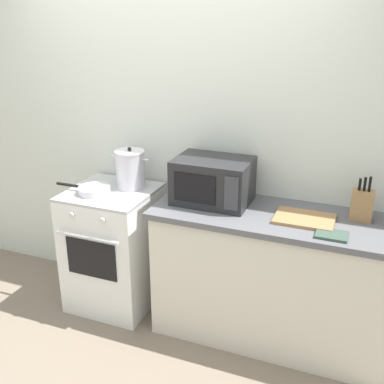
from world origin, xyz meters
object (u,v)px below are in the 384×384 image
at_px(frying_pan, 93,190).
at_px(oven_mitt, 332,235).
at_px(knife_block, 362,205).
at_px(stove, 114,248).
at_px(cutting_board, 304,219).
at_px(stock_pot, 130,169).
at_px(microwave, 213,181).

bearing_deg(frying_pan, oven_mitt, -2.34).
bearing_deg(frying_pan, knife_block, 7.47).
xyz_separation_m(stove, frying_pan, (-0.08, -0.09, 0.48)).
xyz_separation_m(frying_pan, knife_block, (1.78, 0.23, 0.07)).
bearing_deg(cutting_board, frying_pan, -176.36).
relative_size(knife_block, oven_mitt, 1.58).
height_order(stock_pot, cutting_board, stock_pot).
xyz_separation_m(microwave, knife_block, (0.94, 0.06, -0.05)).
xyz_separation_m(cutting_board, knife_block, (0.32, 0.14, 0.09)).
bearing_deg(stock_pot, microwave, -3.62).
distance_m(microwave, oven_mitt, 0.85).
xyz_separation_m(frying_pan, cutting_board, (1.46, 0.09, -0.02)).
xyz_separation_m(stock_pot, frying_pan, (-0.19, -0.21, -0.11)).
bearing_deg(knife_block, stove, -175.24).
bearing_deg(frying_pan, microwave, 11.62).
xyz_separation_m(stock_pot, oven_mitt, (1.45, -0.28, -0.13)).
xyz_separation_m(frying_pan, microwave, (0.83, 0.17, 0.12)).
bearing_deg(cutting_board, stock_pot, 174.66).
bearing_deg(oven_mitt, microwave, 163.59).
height_order(stock_pot, frying_pan, stock_pot).
distance_m(stove, cutting_board, 1.45).
distance_m(stove, stock_pot, 0.62).
bearing_deg(cutting_board, stove, -179.95).
height_order(stove, frying_pan, frying_pan).
height_order(stove, oven_mitt, oven_mitt).
bearing_deg(stove, frying_pan, -131.92).
distance_m(cutting_board, knife_block, 0.36).
height_order(cutting_board, knife_block, knife_block).
xyz_separation_m(microwave, cutting_board, (0.63, -0.08, -0.14)).
distance_m(stove, oven_mitt, 1.63).
bearing_deg(oven_mitt, cutting_board, 138.54).
relative_size(stock_pot, microwave, 0.61).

